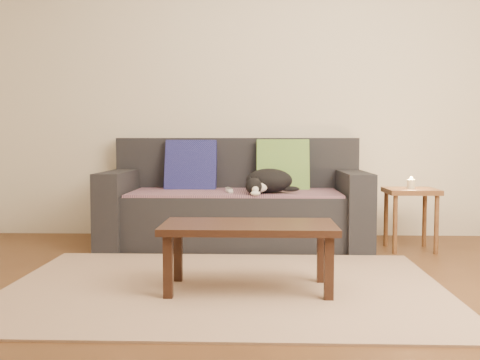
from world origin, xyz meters
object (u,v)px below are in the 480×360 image
(wii_remote_a, at_px, (228,190))
(coffee_table, at_px, (249,232))
(wii_remote_b, at_px, (230,190))
(side_table, at_px, (411,199))
(cat, at_px, (268,181))
(sofa, at_px, (236,206))

(wii_remote_a, bearing_deg, coffee_table, 179.90)
(wii_remote_b, relative_size, side_table, 0.31)
(wii_remote_a, bearing_deg, cat, -117.39)
(wii_remote_b, relative_size, coffee_table, 0.16)
(sofa, distance_m, side_table, 1.39)
(sofa, bearing_deg, cat, -43.86)
(cat, bearing_deg, wii_remote_b, 151.42)
(wii_remote_a, distance_m, coffee_table, 1.37)
(sofa, relative_size, cat, 4.63)
(cat, relative_size, coffee_table, 0.47)
(cat, bearing_deg, wii_remote_a, 142.12)
(wii_remote_a, bearing_deg, side_table, -102.10)
(side_table, xyz_separation_m, coffee_table, (-1.23, -1.25, -0.06))
(cat, distance_m, coffee_table, 1.26)
(wii_remote_a, height_order, side_table, side_table)
(wii_remote_a, relative_size, wii_remote_b, 1.00)
(cat, height_order, side_table, cat)
(wii_remote_a, xyz_separation_m, side_table, (1.42, -0.10, -0.06))
(wii_remote_a, distance_m, side_table, 1.42)
(sofa, xyz_separation_m, cat, (0.26, -0.25, 0.22))
(coffee_table, bearing_deg, wii_remote_b, 97.74)
(cat, distance_m, side_table, 1.11)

